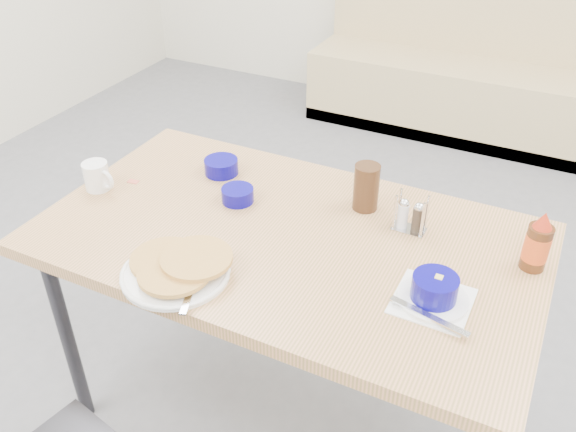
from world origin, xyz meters
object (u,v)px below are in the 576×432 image
at_px(creamer_bowl, 221,167).
at_px(pancake_plate, 177,268).
at_px(coffee_mug, 97,176).
at_px(grits_setting, 434,292).
at_px(dining_table, 287,251).
at_px(syrup_bottle, 537,244).
at_px(butter_bowl, 238,195).
at_px(condiment_caddy, 410,218).
at_px(amber_tumbler, 366,187).
at_px(booth_bench, 467,75).

bearing_deg(creamer_bowl, pancake_plate, -70.85).
height_order(coffee_mug, grits_setting, coffee_mug).
bearing_deg(coffee_mug, dining_table, 4.12).
bearing_deg(syrup_bottle, dining_table, -166.93).
bearing_deg(creamer_bowl, coffee_mug, -139.14).
xyz_separation_m(grits_setting, creamer_bowl, (-0.78, 0.31, -0.01)).
bearing_deg(syrup_bottle, creamer_bowl, 176.52).
bearing_deg(butter_bowl, condiment_caddy, 9.41).
xyz_separation_m(pancake_plate, amber_tumbler, (0.32, 0.51, 0.05)).
bearing_deg(creamer_bowl, butter_bowl, -42.74).
xyz_separation_m(pancake_plate, creamer_bowl, (-0.17, 0.49, 0.00)).
height_order(creamer_bowl, syrup_bottle, syrup_bottle).
bearing_deg(amber_tumbler, pancake_plate, -122.26).
distance_m(grits_setting, amber_tumbler, 0.44).
distance_m(pancake_plate, syrup_bottle, 0.92).
relative_size(coffee_mug, syrup_bottle, 0.68).
relative_size(amber_tumbler, syrup_bottle, 0.83).
xyz_separation_m(coffee_mug, condiment_caddy, (0.94, 0.21, -0.01)).
bearing_deg(creamer_bowl, syrup_bottle, -3.48).
xyz_separation_m(booth_bench, pancake_plate, (-0.17, -2.82, 0.43)).
xyz_separation_m(pancake_plate, butter_bowl, (-0.04, 0.37, 0.00)).
height_order(booth_bench, grits_setting, booth_bench).
bearing_deg(coffee_mug, grits_setting, -2.83).
distance_m(creamer_bowl, condiment_caddy, 0.64).
xyz_separation_m(amber_tumbler, syrup_bottle, (0.49, -0.07, 0.00)).
height_order(dining_table, coffee_mug, coffee_mug).
relative_size(grits_setting, creamer_bowl, 1.84).
bearing_deg(amber_tumbler, butter_bowl, -159.04).
xyz_separation_m(coffee_mug, syrup_bottle, (1.27, 0.19, 0.03)).
distance_m(booth_bench, coffee_mug, 2.70).
height_order(grits_setting, condiment_caddy, condiment_caddy).
height_order(coffee_mug, syrup_bottle, syrup_bottle).
bearing_deg(pancake_plate, coffee_mug, 152.69).
relative_size(pancake_plate, creamer_bowl, 2.55).
distance_m(pancake_plate, amber_tumbler, 0.60).
xyz_separation_m(coffee_mug, grits_setting, (1.08, -0.05, -0.01)).
relative_size(coffee_mug, amber_tumbler, 0.81).
bearing_deg(dining_table, syrup_bottle, 13.07).
bearing_deg(butter_bowl, creamer_bowl, 137.26).
xyz_separation_m(grits_setting, butter_bowl, (-0.65, 0.18, -0.01)).
bearing_deg(condiment_caddy, pancake_plate, -134.45).
bearing_deg(booth_bench, butter_bowl, -94.91).
bearing_deg(amber_tumbler, booth_bench, 93.66).
height_order(pancake_plate, syrup_bottle, syrup_bottle).
distance_m(dining_table, grits_setting, 0.46).
bearing_deg(condiment_caddy, booth_bench, 98.89).
bearing_deg(butter_bowl, grits_setting, -15.73).
bearing_deg(coffee_mug, creamer_bowl, 40.86).
relative_size(dining_table, creamer_bowl, 12.77).
distance_m(dining_table, amber_tumbler, 0.30).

